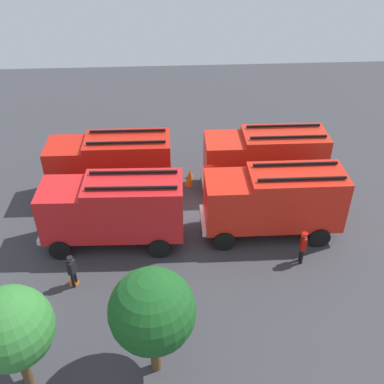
% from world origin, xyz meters
% --- Properties ---
extents(ground_plane, '(48.93, 48.93, 0.00)m').
position_xyz_m(ground_plane, '(0.00, 0.00, 0.00)').
color(ground_plane, '#38383D').
extents(fire_truck_0, '(7.22, 2.81, 3.88)m').
position_xyz_m(fire_truck_0, '(-4.44, -2.25, 2.15)').
color(fire_truck_0, red).
rests_on(fire_truck_0, ground).
extents(fire_truck_1, '(7.23, 2.83, 3.88)m').
position_xyz_m(fire_truck_1, '(4.56, -2.17, 2.15)').
color(fire_truck_1, red).
rests_on(fire_truck_1, ground).
extents(fire_truck_2, '(7.22, 2.80, 3.88)m').
position_xyz_m(fire_truck_2, '(-4.09, 2.00, 2.15)').
color(fire_truck_2, red).
rests_on(fire_truck_2, ground).
extents(fire_truck_3, '(7.28, 2.95, 3.88)m').
position_xyz_m(fire_truck_3, '(4.05, 2.24, 2.15)').
color(fire_truck_3, red).
rests_on(fire_truck_3, ground).
extents(firefighter_0, '(0.42, 0.48, 1.84)m').
position_xyz_m(firefighter_0, '(7.77, -5.62, 1.04)').
color(firefighter_0, black).
rests_on(firefighter_0, ground).
extents(firefighter_1, '(0.30, 0.44, 1.83)m').
position_xyz_m(firefighter_1, '(-5.12, 4.37, 1.04)').
color(firefighter_1, black).
rests_on(firefighter_1, ground).
extents(firefighter_2, '(0.36, 0.48, 1.75)m').
position_xyz_m(firefighter_2, '(5.81, 5.27, 0.99)').
color(firefighter_2, black).
rests_on(firefighter_2, ground).
extents(tree_0, '(3.12, 3.12, 4.83)m').
position_xyz_m(tree_0, '(2.00, 9.84, 3.25)').
color(tree_0, brown).
rests_on(tree_0, ground).
extents(tree_1, '(2.96, 2.96, 4.59)m').
position_xyz_m(tree_1, '(6.80, 10.15, 3.09)').
color(tree_1, brown).
rests_on(tree_1, ground).
extents(traffic_cone_0, '(0.48, 0.48, 0.68)m').
position_xyz_m(traffic_cone_0, '(5.90, 5.13, 0.34)').
color(traffic_cone_0, '#F2600C').
rests_on(traffic_cone_0, ground).
extents(traffic_cone_1, '(0.40, 0.40, 0.57)m').
position_xyz_m(traffic_cone_1, '(-0.11, -3.64, 0.28)').
color(traffic_cone_1, '#F2600C').
rests_on(traffic_cone_1, ground).
extents(traffic_cone_2, '(0.52, 0.52, 0.75)m').
position_xyz_m(traffic_cone_2, '(0.03, -2.78, 0.37)').
color(traffic_cone_2, '#F2600C').
rests_on(traffic_cone_2, ground).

